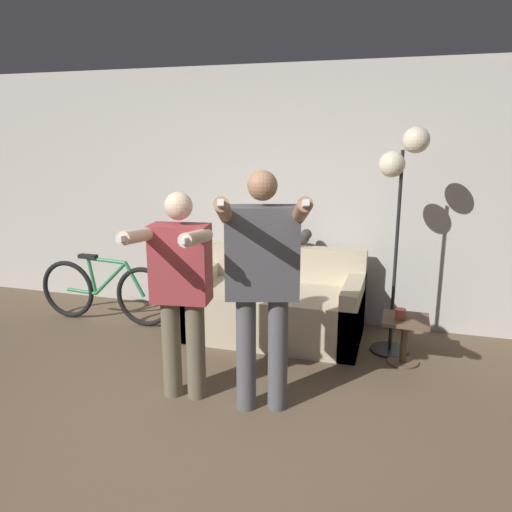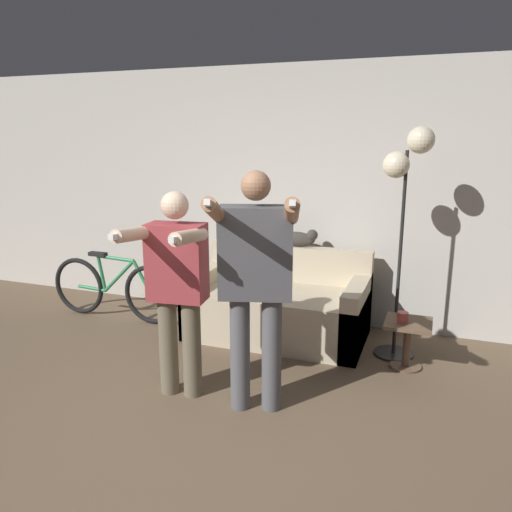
{
  "view_description": "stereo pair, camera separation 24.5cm",
  "coord_description": "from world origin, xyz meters",
  "px_view_note": "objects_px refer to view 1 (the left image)",
  "views": [
    {
      "loc": [
        1.2,
        -2.12,
        1.9
      ],
      "look_at": [
        0.07,
        1.65,
        0.95
      ],
      "focal_mm": 35.0,
      "sensor_mm": 36.0,
      "label": 1
    },
    {
      "loc": [
        1.44,
        -2.04,
        1.9
      ],
      "look_at": [
        0.07,
        1.65,
        0.95
      ],
      "focal_mm": 35.0,
      "sensor_mm": 36.0,
      "label": 2
    }
  ],
  "objects_px": {
    "couch": "(274,307)",
    "cat": "(292,238)",
    "person_left": "(180,284)",
    "side_table": "(405,331)",
    "bicycle": "(105,291)",
    "person_right": "(262,275)",
    "floor_lamp": "(402,179)",
    "cup": "(400,314)"
  },
  "relations": [
    {
      "from": "couch",
      "to": "cat",
      "type": "relative_size",
      "value": 3.19
    },
    {
      "from": "couch",
      "to": "person_left",
      "type": "relative_size",
      "value": 1.09
    },
    {
      "from": "cat",
      "to": "side_table",
      "type": "height_order",
      "value": "cat"
    },
    {
      "from": "bicycle",
      "to": "person_right",
      "type": "bearing_deg",
      "value": -30.29
    },
    {
      "from": "cat",
      "to": "floor_lamp",
      "type": "bearing_deg",
      "value": -22.55
    },
    {
      "from": "cup",
      "to": "floor_lamp",
      "type": "bearing_deg",
      "value": 103.78
    },
    {
      "from": "person_left",
      "to": "person_right",
      "type": "xyz_separation_m",
      "value": [
        0.6,
        0.01,
        0.11
      ]
    },
    {
      "from": "couch",
      "to": "cat",
      "type": "bearing_deg",
      "value": 75.7
    },
    {
      "from": "cup",
      "to": "person_left",
      "type": "bearing_deg",
      "value": -145.81
    },
    {
      "from": "person_right",
      "to": "cup",
      "type": "height_order",
      "value": "person_right"
    },
    {
      "from": "bicycle",
      "to": "floor_lamp",
      "type": "bearing_deg",
      "value": 1.65
    },
    {
      "from": "couch",
      "to": "cup",
      "type": "distance_m",
      "value": 1.24
    },
    {
      "from": "couch",
      "to": "bicycle",
      "type": "xyz_separation_m",
      "value": [
        -1.78,
        -0.16,
        0.05
      ]
    },
    {
      "from": "couch",
      "to": "side_table",
      "type": "height_order",
      "value": "couch"
    },
    {
      "from": "person_left",
      "to": "cup",
      "type": "bearing_deg",
      "value": 26.95
    },
    {
      "from": "couch",
      "to": "floor_lamp",
      "type": "relative_size",
      "value": 0.85
    },
    {
      "from": "cat",
      "to": "floor_lamp",
      "type": "relative_size",
      "value": 0.26
    },
    {
      "from": "cat",
      "to": "cup",
      "type": "xyz_separation_m",
      "value": [
        1.09,
        -0.68,
        -0.45
      ]
    },
    {
      "from": "couch",
      "to": "floor_lamp",
      "type": "bearing_deg",
      "value": -4.1
    },
    {
      "from": "cat",
      "to": "couch",
      "type": "bearing_deg",
      "value": -104.3
    },
    {
      "from": "bicycle",
      "to": "cat",
      "type": "bearing_deg",
      "value": 15.29
    },
    {
      "from": "couch",
      "to": "cat",
      "type": "xyz_separation_m",
      "value": [
        0.09,
        0.35,
        0.62
      ]
    },
    {
      "from": "couch",
      "to": "person_right",
      "type": "distance_m",
      "value": 1.56
    },
    {
      "from": "couch",
      "to": "person_left",
      "type": "distance_m",
      "value": 1.53
    },
    {
      "from": "bicycle",
      "to": "person_left",
      "type": "bearing_deg",
      "value": -39.78
    },
    {
      "from": "side_table",
      "to": "bicycle",
      "type": "height_order",
      "value": "bicycle"
    },
    {
      "from": "bicycle",
      "to": "cup",
      "type": "bearing_deg",
      "value": -3.28
    },
    {
      "from": "person_right",
      "to": "side_table",
      "type": "distance_m",
      "value": 1.6
    },
    {
      "from": "couch",
      "to": "bicycle",
      "type": "height_order",
      "value": "couch"
    },
    {
      "from": "person_left",
      "to": "person_right",
      "type": "distance_m",
      "value": 0.61
    },
    {
      "from": "side_table",
      "to": "cat",
      "type": "bearing_deg",
      "value": 150.43
    },
    {
      "from": "couch",
      "to": "side_table",
      "type": "distance_m",
      "value": 1.26
    },
    {
      "from": "cat",
      "to": "cup",
      "type": "distance_m",
      "value": 1.36
    },
    {
      "from": "floor_lamp",
      "to": "cup",
      "type": "xyz_separation_m",
      "value": [
        0.06,
        -0.25,
        -1.1
      ]
    },
    {
      "from": "person_left",
      "to": "cup",
      "type": "xyz_separation_m",
      "value": [
        1.52,
        1.03,
        -0.43
      ]
    },
    {
      "from": "couch",
      "to": "side_table",
      "type": "xyz_separation_m",
      "value": [
        1.23,
        -0.3,
        0.0
      ]
    },
    {
      "from": "couch",
      "to": "floor_lamp",
      "type": "xyz_separation_m",
      "value": [
        1.12,
        -0.08,
        1.27
      ]
    },
    {
      "from": "person_left",
      "to": "cat",
      "type": "distance_m",
      "value": 1.76
    },
    {
      "from": "side_table",
      "to": "bicycle",
      "type": "xyz_separation_m",
      "value": [
        -3.01,
        0.14,
        0.04
      ]
    },
    {
      "from": "couch",
      "to": "person_right",
      "type": "bearing_deg",
      "value": -78.93
    },
    {
      "from": "person_left",
      "to": "bicycle",
      "type": "height_order",
      "value": "person_left"
    },
    {
      "from": "couch",
      "to": "person_left",
      "type": "xyz_separation_m",
      "value": [
        -0.34,
        -1.36,
        0.6
      ]
    }
  ]
}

